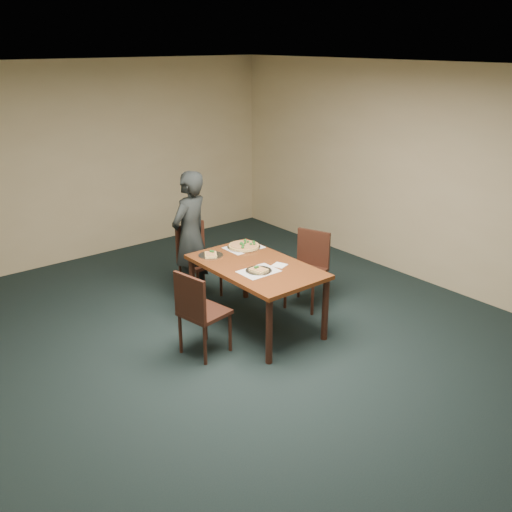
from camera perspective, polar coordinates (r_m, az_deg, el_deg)
ground at (r=5.81m, az=1.05°, el=-10.71°), size 8.00×8.00×0.00m
room_shell at (r=5.12m, az=1.17°, el=6.12°), size 8.00×8.00×8.00m
dining_table at (r=6.22m, az=-0.00°, el=-1.65°), size 0.90×1.50×0.75m
chair_far at (r=7.13m, az=-6.00°, el=0.02°), size 0.44×0.44×0.91m
chair_left at (r=5.75m, az=-5.75°, el=-5.32°), size 0.49×0.49×0.91m
chair_right at (r=6.86m, az=5.32°, el=-0.82°), size 0.54×0.54×0.91m
diner at (r=6.96m, az=-6.59°, el=1.99°), size 0.68×0.56×1.61m
placemat_main at (r=6.69m, az=-1.22°, el=0.85°), size 0.42×0.32×0.00m
placemat_near at (r=6.01m, az=0.27°, el=-1.54°), size 0.40×0.30×0.00m
pizza_pan at (r=6.68m, az=-1.21°, el=1.02°), size 0.39×0.39×0.07m
slice_plate_near at (r=6.00m, az=0.26°, el=-1.42°), size 0.28×0.28×0.06m
slice_plate_far at (r=6.45m, az=-4.54°, el=0.13°), size 0.28×0.28×0.06m
napkin at (r=6.17m, az=2.36°, el=-0.93°), size 0.18×0.18×0.01m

